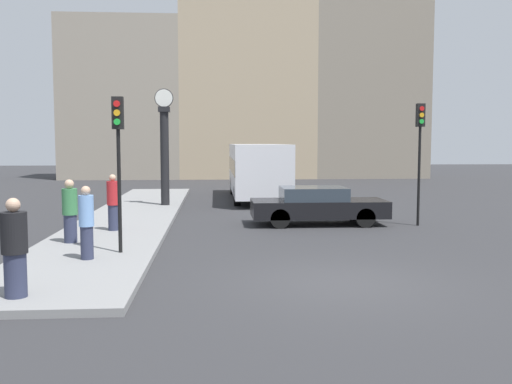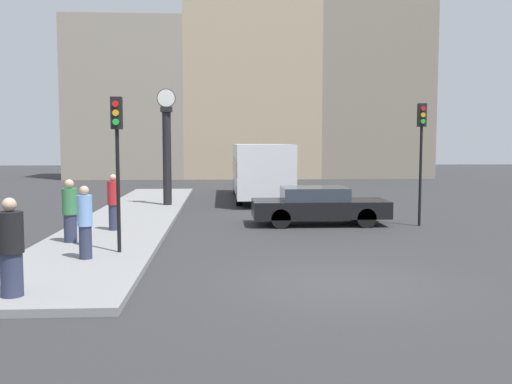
{
  "view_description": "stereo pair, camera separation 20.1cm",
  "coord_description": "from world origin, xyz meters",
  "views": [
    {
      "loc": [
        -2.48,
        -10.99,
        2.77
      ],
      "look_at": [
        -1.28,
        5.55,
        1.33
      ],
      "focal_mm": 40.0,
      "sensor_mm": 36.0,
      "label": 1
    },
    {
      "loc": [
        -2.28,
        -11.01,
        2.77
      ],
      "look_at": [
        -1.28,
        5.55,
        1.33
      ],
      "focal_mm": 40.0,
      "sensor_mm": 36.0,
      "label": 2
    }
  ],
  "objects": [
    {
      "name": "pedestrian_blue_stripe",
      "position": [
        -5.37,
        1.95,
        0.98
      ],
      "size": [
        0.33,
        0.33,
        1.66
      ],
      "color": "#2D334C",
      "rests_on": "sidewalk_corner"
    },
    {
      "name": "traffic_light_far",
      "position": [
        4.31,
        7.49,
        2.89
      ],
      "size": [
        0.26,
        0.24,
        4.06
      ],
      "color": "black",
      "rests_on": "ground_plane"
    },
    {
      "name": "pedestrian_green_hoodie",
      "position": [
        -6.28,
        4.19,
        0.97
      ],
      "size": [
        0.39,
        0.39,
        1.67
      ],
      "color": "#2D334C",
      "rests_on": "sidewalk_corner"
    },
    {
      "name": "pedestrian_black_jacket",
      "position": [
        -5.87,
        -1.19,
        0.98
      ],
      "size": [
        0.44,
        0.44,
        1.7
      ],
      "color": "#2D334C",
      "rests_on": "sidewalk_corner"
    },
    {
      "name": "pedestrian_red_top",
      "position": [
        -5.52,
        6.23,
        0.98
      ],
      "size": [
        0.36,
        0.36,
        1.69
      ],
      "color": "#2D334C",
      "rests_on": "sidewalk_corner"
    },
    {
      "name": "bus_distant",
      "position": [
        -0.4,
        16.81,
        1.54
      ],
      "size": [
        2.5,
        9.09,
        2.69
      ],
      "color": "silver",
      "rests_on": "ground_plane"
    },
    {
      "name": "traffic_light_near",
      "position": [
        -4.75,
        2.71,
        2.8
      ],
      "size": [
        0.26,
        0.24,
        3.7
      ],
      "color": "black",
      "rests_on": "sidewalk_corner"
    },
    {
      "name": "ground_plane",
      "position": [
        0.0,
        0.0,
        0.0
      ],
      "size": [
        120.0,
        120.0,
        0.0
      ],
      "primitive_type": "plane",
      "color": "#2D2D30"
    },
    {
      "name": "building_row",
      "position": [
        0.42,
        34.3,
        6.88
      ],
      "size": [
        28.26,
        5.0,
        14.68
      ],
      "color": "gray",
      "rests_on": "ground_plane"
    },
    {
      "name": "street_clock",
      "position": [
        -4.57,
        13.21,
        2.48
      ],
      "size": [
        0.78,
        0.47,
        4.87
      ],
      "color": "black",
      "rests_on": "sidewalk_corner"
    },
    {
      "name": "sidewalk_corner",
      "position": [
        -5.53,
        9.82,
        0.07
      ],
      "size": [
        3.19,
        23.64,
        0.14
      ],
      "primitive_type": "cube",
      "color": "gray",
      "rests_on": "ground_plane"
    },
    {
      "name": "sedan_car",
      "position": [
        0.99,
        8.0,
        0.66
      ],
      "size": [
        4.53,
        1.84,
        1.27
      ],
      "color": "black",
      "rests_on": "ground_plane"
    }
  ]
}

